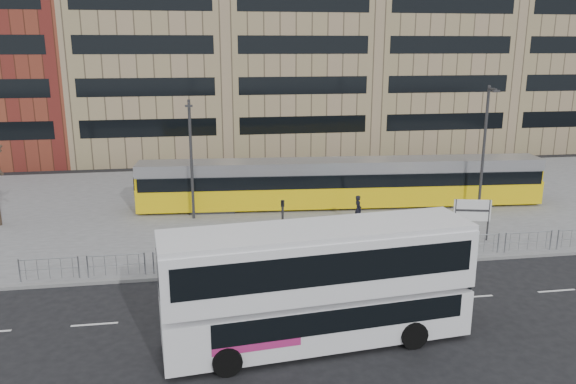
{
  "coord_description": "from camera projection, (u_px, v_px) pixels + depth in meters",
  "views": [
    {
      "loc": [
        -5.61,
        -25.09,
        10.65
      ],
      "look_at": [
        -0.65,
        6.0,
        2.47
      ],
      "focal_mm": 35.0,
      "sensor_mm": 36.0,
      "label": 1
    }
  ],
  "objects": [
    {
      "name": "ground",
      "position": [
        320.0,
        270.0,
        27.52
      ],
      "size": [
        120.0,
        120.0,
        0.0
      ],
      "primitive_type": "plane",
      "color": "black",
      "rests_on": "ground"
    },
    {
      "name": "double_decker_bus",
      "position": [
        318.0,
        282.0,
        20.24
      ],
      "size": [
        11.41,
        3.75,
        4.48
      ],
      "rotation": [
        0.0,
        0.0,
        0.1
      ],
      "color": "white",
      "rests_on": "ground"
    },
    {
      "name": "lamp_post_east",
      "position": [
        484.0,
        145.0,
        35.32
      ],
      "size": [
        0.45,
        1.04,
        8.19
      ],
      "color": "#2D2D30",
      "rests_on": "plaza"
    },
    {
      "name": "station_sign",
      "position": [
        472.0,
        212.0,
        31.05
      ],
      "size": [
        1.98,
        0.56,
        2.33
      ],
      "rotation": [
        0.0,
        0.0,
        -0.24
      ],
      "color": "#2D2D30",
      "rests_on": "plaza"
    },
    {
      "name": "ad_panel",
      "position": [
        383.0,
        244.0,
        28.14
      ],
      "size": [
        0.8,
        0.3,
        1.53
      ],
      "rotation": [
        0.0,
        0.0,
        0.3
      ],
      "color": "#2D2D30",
      "rests_on": "plaza"
    },
    {
      "name": "kerb",
      "position": [
        320.0,
        269.0,
        27.55
      ],
      "size": [
        64.0,
        0.25,
        0.17
      ],
      "primitive_type": "cube",
      "color": "gray",
      "rests_on": "ground"
    },
    {
      "name": "plaza",
      "position": [
        284.0,
        203.0,
        38.97
      ],
      "size": [
        64.0,
        24.0,
        0.15
      ],
      "primitive_type": "cube",
      "color": "slate",
      "rests_on": "ground"
    },
    {
      "name": "building_row",
      "position": [
        266.0,
        24.0,
        57.26
      ],
      "size": [
        70.4,
        18.4,
        31.2
      ],
      "color": "brown",
      "rests_on": "ground"
    },
    {
      "name": "traffic_light_west",
      "position": [
        283.0,
        222.0,
        28.13
      ],
      "size": [
        0.23,
        0.25,
        3.1
      ],
      "rotation": [
        0.0,
        0.0,
        -0.39
      ],
      "color": "#2D2D30",
      "rests_on": "plaza"
    },
    {
      "name": "road_markings",
      "position": [
        363.0,
        305.0,
        23.85
      ],
      "size": [
        62.0,
        0.12,
        0.01
      ],
      "primitive_type": "cube",
      "color": "white",
      "rests_on": "ground"
    },
    {
      "name": "pedestrian",
      "position": [
        358.0,
        209.0,
        34.24
      ],
      "size": [
        0.49,
        0.68,
        1.74
      ],
      "primitive_type": "imported",
      "rotation": [
        0.0,
        0.0,
        1.7
      ],
      "color": "black",
      "rests_on": "plaza"
    },
    {
      "name": "tram",
      "position": [
        342.0,
        183.0,
        37.76
      ],
      "size": [
        27.16,
        4.44,
        3.19
      ],
      "rotation": [
        0.0,
        0.0,
        -0.07
      ],
      "color": "yellow",
      "rests_on": "plaza"
    },
    {
      "name": "lamp_post_west",
      "position": [
        191.0,
        155.0,
        34.29
      ],
      "size": [
        0.45,
        1.04,
        7.43
      ],
      "color": "#2D2D30",
      "rests_on": "plaza"
    },
    {
      "name": "pedestrian_barrier",
      "position": [
        358.0,
        246.0,
        28.05
      ],
      "size": [
        32.07,
        0.07,
        1.1
      ],
      "color": "#95989D",
      "rests_on": "plaza"
    }
  ]
}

